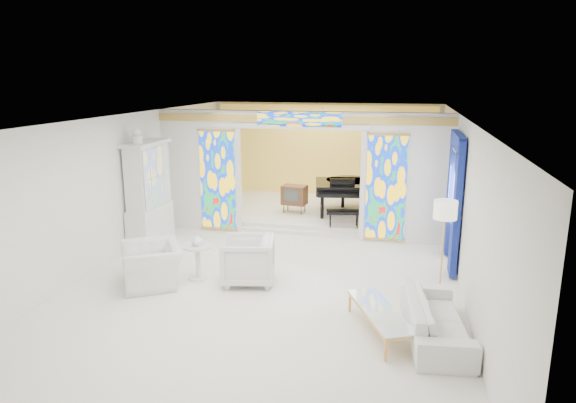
% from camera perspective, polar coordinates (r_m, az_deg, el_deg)
% --- Properties ---
extents(floor, '(12.00, 12.00, 0.00)m').
position_cam_1_polar(floor, '(10.73, -0.81, -6.86)').
color(floor, silver).
rests_on(floor, ground).
extents(ceiling, '(7.00, 12.00, 0.02)m').
position_cam_1_polar(ceiling, '(10.08, -0.87, 9.32)').
color(ceiling, white).
rests_on(ceiling, wall_back).
extents(wall_back, '(7.00, 0.02, 3.00)m').
position_cam_1_polar(wall_back, '(16.11, 4.13, 5.54)').
color(wall_back, silver).
rests_on(wall_back, floor).
extents(wall_front, '(7.00, 0.02, 3.00)m').
position_cam_1_polar(wall_front, '(4.98, -17.52, -13.99)').
color(wall_front, silver).
rests_on(wall_front, floor).
extents(wall_left, '(0.02, 12.00, 3.00)m').
position_cam_1_polar(wall_left, '(11.61, -17.90, 1.75)').
color(wall_left, silver).
rests_on(wall_left, floor).
extents(wall_right, '(0.02, 12.00, 3.00)m').
position_cam_1_polar(wall_right, '(10.10, 18.86, -0.03)').
color(wall_right, silver).
rests_on(wall_right, floor).
extents(partition_wall, '(7.00, 0.22, 3.00)m').
position_cam_1_polar(partition_wall, '(12.19, 1.34, 3.68)').
color(partition_wall, silver).
rests_on(partition_wall, floor).
extents(stained_glass_left, '(0.90, 0.04, 2.40)m').
position_cam_1_polar(stained_glass_left, '(12.70, -7.79, 2.34)').
color(stained_glass_left, gold).
rests_on(stained_glass_left, partition_wall).
extents(stained_glass_right, '(0.90, 0.04, 2.40)m').
position_cam_1_polar(stained_glass_right, '(11.93, 10.84, 1.49)').
color(stained_glass_right, gold).
rests_on(stained_glass_right, partition_wall).
extents(stained_glass_transom, '(2.00, 0.04, 0.34)m').
position_cam_1_polar(stained_glass_transom, '(11.94, 1.27, 9.12)').
color(stained_glass_transom, gold).
rests_on(stained_glass_transom, partition_wall).
extents(alcove_platform, '(6.80, 3.80, 0.18)m').
position_cam_1_polar(alcove_platform, '(14.54, 2.92, -0.99)').
color(alcove_platform, silver).
rests_on(alcove_platform, floor).
extents(gold_curtain_back, '(6.70, 0.10, 2.90)m').
position_cam_1_polar(gold_curtain_back, '(15.99, 4.07, 5.48)').
color(gold_curtain_back, '#F2C954').
rests_on(gold_curtain_back, wall_back).
extents(chandelier, '(0.48, 0.48, 0.30)m').
position_cam_1_polar(chandelier, '(14.00, 3.79, 8.65)').
color(chandelier, gold).
rests_on(chandelier, ceiling).
extents(blue_drapes, '(0.14, 1.85, 2.65)m').
position_cam_1_polar(blue_drapes, '(10.76, 17.98, 1.26)').
color(blue_drapes, navy).
rests_on(blue_drapes, wall_right).
extents(china_cabinet, '(0.56, 1.46, 2.72)m').
position_cam_1_polar(china_cabinet, '(12.05, -15.21, 0.74)').
color(china_cabinet, silver).
rests_on(china_cabinet, floor).
extents(armchair_left, '(1.47, 1.52, 0.75)m').
position_cam_1_polar(armchair_left, '(9.90, -14.88, -6.82)').
color(armchair_left, white).
rests_on(armchair_left, floor).
extents(armchair_right, '(1.13, 1.11, 0.88)m').
position_cam_1_polar(armchair_right, '(9.66, -4.49, -6.53)').
color(armchair_right, white).
rests_on(armchair_right, floor).
extents(sofa, '(1.04, 2.16, 0.61)m').
position_cam_1_polar(sofa, '(8.05, 16.08, -12.35)').
color(sofa, white).
rests_on(sofa, floor).
extents(side_table, '(0.65, 0.65, 0.67)m').
position_cam_1_polar(side_table, '(9.95, -9.99, -6.09)').
color(side_table, silver).
rests_on(side_table, floor).
extents(vase, '(0.21, 0.21, 0.21)m').
position_cam_1_polar(vase, '(9.84, -10.08, -4.23)').
color(vase, white).
rests_on(vase, side_table).
extents(coffee_table, '(1.14, 1.72, 0.37)m').
position_cam_1_polar(coffee_table, '(7.97, 10.18, -12.00)').
color(coffee_table, white).
rests_on(coffee_table, floor).
extents(floor_lamp, '(0.42, 0.42, 1.67)m').
position_cam_1_polar(floor_lamp, '(9.39, 17.06, -1.36)').
color(floor_lamp, gold).
rests_on(floor_lamp, floor).
extents(grand_piano, '(1.79, 2.76, 1.03)m').
position_cam_1_polar(grand_piano, '(13.99, 6.40, 1.66)').
color(grand_piano, black).
rests_on(grand_piano, alcove_platform).
extents(tv_console, '(0.70, 0.52, 0.74)m').
position_cam_1_polar(tv_console, '(13.85, 0.71, 0.72)').
color(tv_console, brown).
rests_on(tv_console, alcove_platform).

